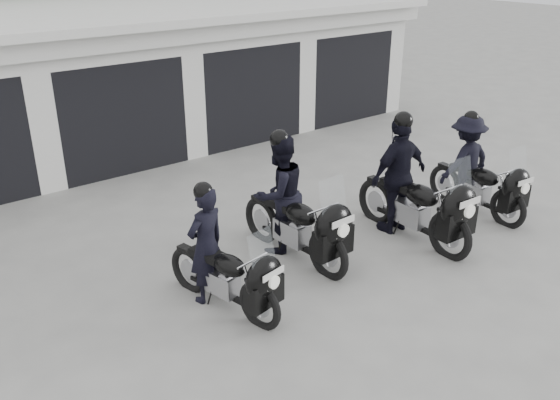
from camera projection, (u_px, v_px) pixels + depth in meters
ground at (305, 286)px, 8.05m from camera, size 80.00×80.00×0.00m
garage_block at (74, 81)px, 13.29m from camera, size 16.40×6.80×2.96m
background_vegetation at (16, 2)px, 16.47m from camera, size 20.00×3.90×5.80m
police_bike_a at (221, 260)px, 7.35m from camera, size 0.81×1.92×1.69m
police_bike_b at (288, 203)px, 8.58m from camera, size 0.90×2.23×1.94m
police_bike_c at (407, 184)px, 9.15m from camera, size 1.13×2.33×2.03m
police_bike_d at (472, 168)px, 10.09m from camera, size 1.10×2.04×1.77m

